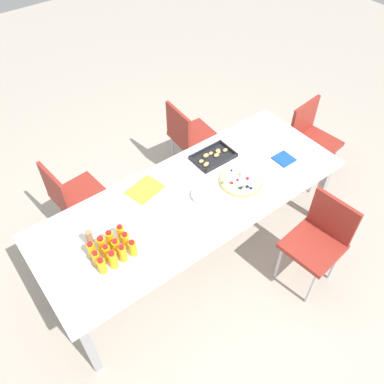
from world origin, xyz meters
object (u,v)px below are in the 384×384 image
at_px(party_table, 193,201).
at_px(cardboard_tube, 90,239).
at_px(juice_bottle_8, 92,250).
at_px(paper_folder, 145,190).
at_px(chair_near_right, 320,237).
at_px(juice_bottle_7, 126,240).
at_px(plate_stack, 204,195).
at_px(juice_bottle_1, 113,260).
at_px(snack_tray, 213,157).
at_px(chair_far_left, 72,195).
at_px(chair_far_right, 189,135).
at_px(napkin_stack, 284,159).
at_px(juice_bottle_3, 133,248).
at_px(fruit_pizza, 241,181).
at_px(juice_bottle_0, 102,266).
at_px(juice_bottle_4, 97,259).
at_px(juice_bottle_6, 116,247).
at_px(juice_bottle_11, 121,233).
at_px(juice_bottle_5, 107,252).
at_px(juice_bottle_9, 102,244).
at_px(chair_end, 311,136).
at_px(juice_bottle_2, 123,253).
at_px(juice_bottle_10, 110,239).

height_order(party_table, cardboard_tube, cardboard_tube).
height_order(juice_bottle_8, paper_folder, juice_bottle_8).
height_order(party_table, chair_near_right, chair_near_right).
distance_m(juice_bottle_7, plate_stack, 0.70).
height_order(juice_bottle_1, snack_tray, juice_bottle_1).
distance_m(chair_far_left, juice_bottle_7, 0.93).
distance_m(chair_far_right, napkin_stack, 1.03).
height_order(juice_bottle_3, fruit_pizza, juice_bottle_3).
height_order(chair_near_right, juice_bottle_0, juice_bottle_0).
bearing_deg(chair_far_left, juice_bottle_4, -17.33).
xyz_separation_m(juice_bottle_6, juice_bottle_11, (0.08, 0.08, 0.00)).
distance_m(chair_near_right, juice_bottle_5, 1.60).
relative_size(juice_bottle_5, juice_bottle_8, 0.92).
bearing_deg(plate_stack, cardboard_tube, 172.79).
bearing_deg(juice_bottle_8, chair_near_right, -26.17).
bearing_deg(juice_bottle_0, juice_bottle_9, 61.34).
bearing_deg(chair_end, party_table, -2.66).
distance_m(juice_bottle_1, juice_bottle_9, 0.15).
height_order(juice_bottle_3, juice_bottle_4, juice_bottle_3).
bearing_deg(juice_bottle_11, juice_bottle_7, -94.30).
distance_m(chair_far_left, snack_tray, 1.23).
distance_m(party_table, juice_bottle_2, 0.74).
bearing_deg(juice_bottle_11, juice_bottle_1, -133.81).
relative_size(juice_bottle_6, juice_bottle_11, 0.96).
xyz_separation_m(juice_bottle_11, paper_folder, (0.38, 0.30, -0.06)).
bearing_deg(chair_far_right, snack_tray, -15.30).
height_order(juice_bottle_4, napkin_stack, juice_bottle_4).
xyz_separation_m(juice_bottle_5, juice_bottle_11, (0.15, 0.08, 0.00)).
bearing_deg(juice_bottle_2, plate_stack, 8.47).
height_order(juice_bottle_7, fruit_pizza, juice_bottle_7).
height_order(chair_end, juice_bottle_0, juice_bottle_0).
bearing_deg(chair_end, juice_bottle_2, 0.66).
bearing_deg(juice_bottle_1, chair_end, 6.73).
bearing_deg(juice_bottle_0, paper_folder, 36.41).
bearing_deg(chair_end, chair_far_left, -23.75).
xyz_separation_m(chair_near_right, cardboard_tube, (-1.47, 0.82, 0.30)).
relative_size(juice_bottle_5, fruit_pizza, 0.39).
bearing_deg(plate_stack, fruit_pizza, -8.99).
height_order(juice_bottle_5, snack_tray, juice_bottle_5).
xyz_separation_m(chair_near_right, snack_tray, (-0.24, 1.01, 0.24)).
bearing_deg(juice_bottle_8, juice_bottle_3, -32.78).
xyz_separation_m(juice_bottle_9, juice_bottle_10, (0.06, -0.00, 0.01)).
distance_m(party_table, juice_bottle_8, 0.87).
distance_m(juice_bottle_4, juice_bottle_6, 0.15).
relative_size(plate_stack, napkin_stack, 1.28).
relative_size(chair_end, chair_far_left, 1.00).
relative_size(juice_bottle_1, juice_bottle_9, 1.05).
xyz_separation_m(juice_bottle_7, juice_bottle_8, (-0.22, 0.06, 0.00)).
distance_m(party_table, fruit_pizza, 0.41).
relative_size(chair_far_right, juice_bottle_6, 6.12).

